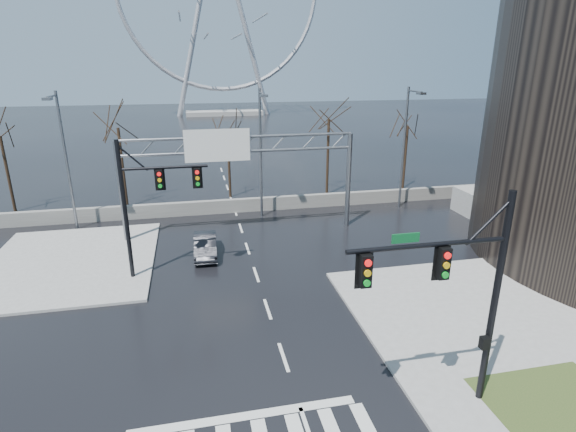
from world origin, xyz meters
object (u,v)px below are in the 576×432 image
object	(u,v)px
signal_mast_far	(145,197)
car	(205,245)
signal_mast_near	(462,285)
sign_gantry	(235,163)

from	to	relation	value
signal_mast_far	car	world-z (taller)	signal_mast_far
signal_mast_far	car	distance (m)	5.78
signal_mast_near	signal_mast_far	world-z (taller)	same
signal_mast_near	signal_mast_far	size ratio (longest dim) A/B	1.00
signal_mast_far	signal_mast_near	bearing A→B (deg)	-49.74
car	signal_mast_near	bearing A→B (deg)	-61.24
signal_mast_near	sign_gantry	bearing A→B (deg)	106.19
signal_mast_near	car	bearing A→B (deg)	116.99
signal_mast_near	sign_gantry	world-z (taller)	signal_mast_near
signal_mast_far	sign_gantry	size ratio (longest dim) A/B	0.49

